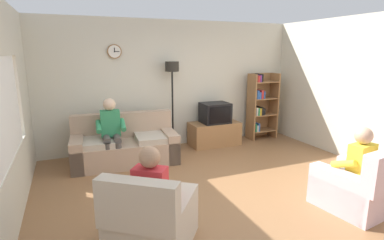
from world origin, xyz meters
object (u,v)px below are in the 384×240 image
object	(u,v)px
person_on_couch	(111,129)
person_in_left_armchair	(154,191)
bookshelf	(260,105)
floor_lamp	(172,81)
armchair_near_bookshelf	(357,188)
tv	(215,113)
couch	(125,146)
armchair_near_window	(152,222)
tv_stand	(214,134)
person_in_right_armchair	(354,164)

from	to	relation	value
person_on_couch	person_in_left_armchair	bearing A→B (deg)	-87.77
bookshelf	floor_lamp	size ratio (longest dim) A/B	0.84
bookshelf	armchair_near_bookshelf	distance (m)	3.48
tv	bookshelf	distance (m)	1.26
person_on_couch	person_in_left_armchair	size ratio (longest dim) A/B	1.11
floor_lamp	tv	bearing A→B (deg)	-7.46
bookshelf	couch	bearing A→B (deg)	-172.62
armchair_near_window	tv_stand	bearing A→B (deg)	53.17
tv_stand	armchair_near_bookshelf	bearing A→B (deg)	-81.95
tv_stand	armchair_near_window	world-z (taller)	armchair_near_window
tv_stand	person_on_couch	xyz separation A→B (m)	(-2.30, -0.46, 0.44)
couch	tv_stand	world-z (taller)	couch
armchair_near_window	person_in_left_armchair	bearing A→B (deg)	53.16
tv_stand	floor_lamp	size ratio (longest dim) A/B	0.59
bookshelf	person_in_right_armchair	xyz separation A→B (m)	(-0.80, -3.26, -0.20)
armchair_near_bookshelf	person_in_left_armchair	world-z (taller)	person_in_left_armchair
armchair_near_window	person_in_left_armchair	xyz separation A→B (m)	(0.05, 0.07, 0.32)
tv_stand	armchair_near_window	distance (m)	3.76
person_in_left_armchair	armchair_near_window	bearing A→B (deg)	-126.84
person_in_left_armchair	bookshelf	bearing A→B (deg)	41.13
person_in_right_armchair	bookshelf	bearing A→B (deg)	76.23
tv	floor_lamp	world-z (taller)	floor_lamp
person_in_left_armchair	tv	bearing A→B (deg)	52.94
tv_stand	bookshelf	distance (m)	1.37
floor_lamp	armchair_near_bookshelf	world-z (taller)	floor_lamp
tv_stand	floor_lamp	xyz separation A→B (m)	(-0.94, 0.10, 1.19)
person_on_couch	person_in_left_armchair	distance (m)	2.48
tv_stand	tv	xyz separation A→B (m)	(0.00, -0.02, 0.48)
armchair_near_bookshelf	tv_stand	bearing A→B (deg)	98.05
person_in_right_armchair	tv	bearing A→B (deg)	98.11
person_on_couch	person_in_right_armchair	xyz separation A→B (m)	(2.75, -2.72, -0.09)
floor_lamp	person_in_right_armchair	world-z (taller)	floor_lamp
bookshelf	armchair_near_window	size ratio (longest dim) A/B	1.31
bookshelf	armchair_near_window	distance (m)	4.70
bookshelf	person_in_left_armchair	size ratio (longest dim) A/B	1.38
couch	bookshelf	size ratio (longest dim) A/B	1.26
couch	person_in_left_armchair	world-z (taller)	person_in_left_armchair
couch	tv	size ratio (longest dim) A/B	3.27
bookshelf	person_in_left_armchair	bearing A→B (deg)	-138.87
tv_stand	bookshelf	bearing A→B (deg)	3.38
bookshelf	tv	bearing A→B (deg)	-175.50
floor_lamp	armchair_near_bookshelf	distance (m)	3.83
couch	tv	distance (m)	2.12
couch	armchair_near_window	xyz separation A→B (m)	(-0.21, -2.66, -0.02)
person_on_couch	person_in_left_armchair	world-z (taller)	person_on_couch
tv	bookshelf	xyz separation A→B (m)	(1.25, 0.10, 0.07)
tv	armchair_near_window	world-z (taller)	tv
person_on_couch	couch	bearing A→B (deg)	23.74
floor_lamp	person_in_right_armchair	xyz separation A→B (m)	(1.39, -3.28, -0.85)
person_in_right_armchair	person_in_left_armchair	bearing A→B (deg)	174.74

